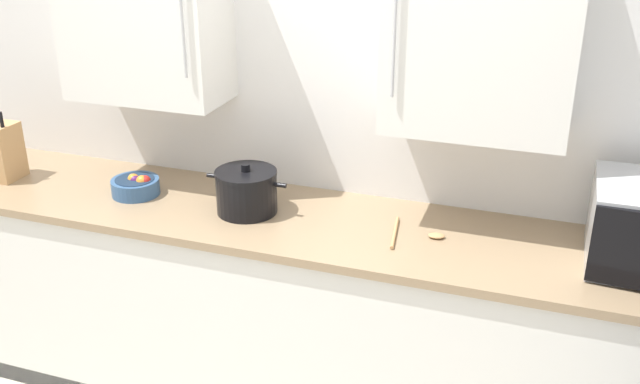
{
  "coord_description": "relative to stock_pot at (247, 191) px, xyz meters",
  "views": [
    {
      "loc": [
        0.98,
        -1.71,
        2.2
      ],
      "look_at": [
        0.15,
        0.69,
        1.09
      ],
      "focal_mm": 40.53,
      "sensor_mm": 36.0,
      "label": 1
    }
  ],
  "objects": [
    {
      "name": "knife_block",
      "position": [
        -1.18,
        -0.03,
        0.04
      ],
      "size": [
        0.11,
        0.15,
        0.33
      ],
      "color": "tan",
      "rests_on": "counter_unit"
    },
    {
      "name": "back_wall_tiled",
      "position": [
        0.18,
        0.33,
        0.41
      ],
      "size": [
        4.3,
        0.44,
        2.72
      ],
      "color": "white",
      "rests_on": "ground_plane"
    },
    {
      "name": "stock_pot",
      "position": [
        0.0,
        0.0,
        0.0
      ],
      "size": [
        0.35,
        0.25,
        0.21
      ],
      "color": "black",
      "rests_on": "counter_unit"
    },
    {
      "name": "counter_unit",
      "position": [
        0.18,
        0.01,
        -0.56
      ],
      "size": [
        3.71,
        0.64,
        0.94
      ],
      "color": "white",
      "rests_on": "ground_plane"
    },
    {
      "name": "wooden_spoon",
      "position": [
        0.7,
        0.0,
        -0.08
      ],
      "size": [
        0.22,
        0.26,
        0.02
      ],
      "color": "tan",
      "rests_on": "counter_unit"
    },
    {
      "name": "fruit_bowl",
      "position": [
        -0.53,
        0.0,
        -0.05
      ],
      "size": [
        0.21,
        0.21,
        0.09
      ],
      "color": "#335684",
      "rests_on": "counter_unit"
    }
  ]
}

